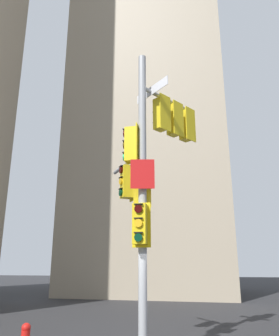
# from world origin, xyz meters

# --- Properties ---
(building_mid_block) EXTENTS (12.77, 12.77, 54.53)m
(building_mid_block) POSITION_xyz_m (-3.37, 20.37, 27.26)
(building_mid_block) COLOR tan
(building_mid_block) RESTS_ON ground
(signal_pole_assembly) EXTENTS (2.85, 2.56, 8.28)m
(signal_pole_assembly) POSITION_xyz_m (0.12, 0.47, 5.00)
(signal_pole_assembly) COLOR #9EA0A3
(signal_pole_assembly) RESTS_ON ground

